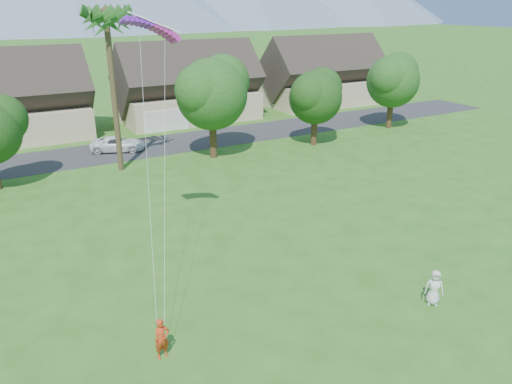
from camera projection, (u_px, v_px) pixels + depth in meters
ground at (392, 375)px, 18.10m from camera, size 500.00×500.00×0.00m
street at (126, 150)px, 45.70m from camera, size 90.00×7.00×0.01m
kite_flyer at (162, 339)px, 18.73m from camera, size 0.64×0.45×1.65m
watcher at (434, 288)px, 22.08m from camera, size 0.95×0.93×1.66m
parked_car at (118, 144)px, 45.13m from camera, size 5.26×3.80×1.33m
houses_row at (104, 97)px, 52.01m from camera, size 72.75×8.19×8.86m
tree_row at (128, 110)px, 38.50m from camera, size 62.27×6.67×8.45m
fan_palm at (106, 15)px, 36.11m from camera, size 3.00×3.00×13.80m
parafoil_kite at (152, 25)px, 22.52m from camera, size 2.71×1.13×0.50m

